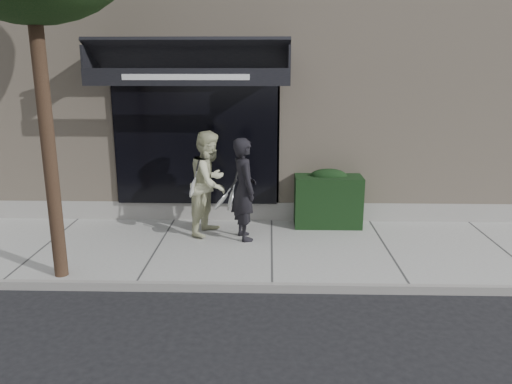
{
  "coord_description": "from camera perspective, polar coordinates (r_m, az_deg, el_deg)",
  "views": [
    {
      "loc": [
        -0.06,
        -8.24,
        3.24
      ],
      "look_at": [
        -0.29,
        0.6,
        0.95
      ],
      "focal_mm": 35.0,
      "sensor_mm": 36.0,
      "label": 1
    }
  ],
  "objects": [
    {
      "name": "sidewalk",
      "position": [
        8.83,
        1.82,
        -6.6
      ],
      "size": [
        20.0,
        3.0,
        0.12
      ],
      "primitive_type": "cube",
      "color": "gray",
      "rests_on": "ground"
    },
    {
      "name": "ground",
      "position": [
        8.85,
        1.82,
        -6.96
      ],
      "size": [
        80.0,
        80.0,
        0.0
      ],
      "primitive_type": "plane",
      "color": "black",
      "rests_on": "ground"
    },
    {
      "name": "curb",
      "position": [
        7.4,
        1.87,
        -10.85
      ],
      "size": [
        20.0,
        0.1,
        0.14
      ],
      "primitive_type": "cube",
      "color": "gray",
      "rests_on": "ground"
    },
    {
      "name": "hedge",
      "position": [
        9.9,
        8.2,
        -0.76
      ],
      "size": [
        1.3,
        0.7,
        1.14
      ],
      "color": "black",
      "rests_on": "sidewalk"
    },
    {
      "name": "pedestrian_front",
      "position": [
        8.94,
        -1.39,
        0.31
      ],
      "size": [
        0.85,
        0.9,
        1.86
      ],
      "color": "black",
      "rests_on": "sidewalk"
    },
    {
      "name": "pedestrian_back",
      "position": [
        9.29,
        -5.29,
        1.05
      ],
      "size": [
        1.0,
        1.13,
        1.94
      ],
      "color": "beige",
      "rests_on": "sidewalk"
    },
    {
      "name": "building_facade",
      "position": [
        13.21,
        1.79,
        12.31
      ],
      "size": [
        14.3,
        8.04,
        5.64
      ],
      "color": "#BAA68E",
      "rests_on": "ground"
    }
  ]
}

